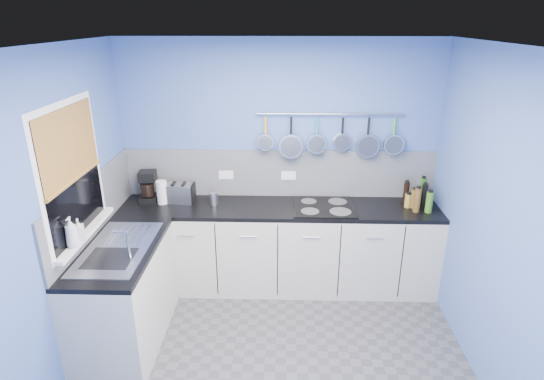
{
  "coord_description": "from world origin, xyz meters",
  "views": [
    {
      "loc": [
        0.06,
        -2.88,
        2.67
      ],
      "look_at": [
        -0.05,
        0.75,
        1.25
      ],
      "focal_mm": 29.37,
      "sensor_mm": 36.0,
      "label": 1
    }
  ],
  "objects_px": {
    "toaster": "(179,193)",
    "hob": "(324,207)",
    "soap_bottle_a": "(71,232)",
    "canister": "(214,199)",
    "coffee_maker": "(148,187)",
    "paper_towel": "(162,192)",
    "soap_bottle_b": "(79,229)"
  },
  "relations": [
    {
      "from": "paper_towel",
      "to": "coffee_maker",
      "type": "distance_m",
      "value": 0.17
    },
    {
      "from": "soap_bottle_b",
      "to": "coffee_maker",
      "type": "bearing_deg",
      "value": 80.08
    },
    {
      "from": "soap_bottle_a",
      "to": "soap_bottle_b",
      "type": "relative_size",
      "value": 1.39
    },
    {
      "from": "paper_towel",
      "to": "toaster",
      "type": "height_order",
      "value": "paper_towel"
    },
    {
      "from": "paper_towel",
      "to": "hob",
      "type": "height_order",
      "value": "paper_towel"
    },
    {
      "from": "coffee_maker",
      "to": "canister",
      "type": "xyz_separation_m",
      "value": [
        0.68,
        -0.07,
        -0.09
      ]
    },
    {
      "from": "coffee_maker",
      "to": "canister",
      "type": "relative_size",
      "value": 2.5
    },
    {
      "from": "paper_towel",
      "to": "coffee_maker",
      "type": "relative_size",
      "value": 0.76
    },
    {
      "from": "soap_bottle_a",
      "to": "paper_towel",
      "type": "distance_m",
      "value": 1.26
    },
    {
      "from": "paper_towel",
      "to": "toaster",
      "type": "distance_m",
      "value": 0.17
    },
    {
      "from": "paper_towel",
      "to": "coffee_maker",
      "type": "height_order",
      "value": "coffee_maker"
    },
    {
      "from": "soap_bottle_b",
      "to": "hob",
      "type": "distance_m",
      "value": 2.25
    },
    {
      "from": "coffee_maker",
      "to": "canister",
      "type": "distance_m",
      "value": 0.69
    },
    {
      "from": "soap_bottle_a",
      "to": "canister",
      "type": "height_order",
      "value": "soap_bottle_a"
    },
    {
      "from": "canister",
      "to": "soap_bottle_b",
      "type": "bearing_deg",
      "value": -129.53
    },
    {
      "from": "soap_bottle_a",
      "to": "paper_towel",
      "type": "bearing_deg",
      "value": 73.52
    },
    {
      "from": "soap_bottle_a",
      "to": "soap_bottle_b",
      "type": "bearing_deg",
      "value": 90.0
    },
    {
      "from": "coffee_maker",
      "to": "toaster",
      "type": "relative_size",
      "value": 1.07
    },
    {
      "from": "toaster",
      "to": "hob",
      "type": "xyz_separation_m",
      "value": [
        1.47,
        -0.11,
        -0.09
      ]
    },
    {
      "from": "paper_towel",
      "to": "hob",
      "type": "relative_size",
      "value": 0.39
    },
    {
      "from": "coffee_maker",
      "to": "toaster",
      "type": "bearing_deg",
      "value": -6.17
    },
    {
      "from": "soap_bottle_b",
      "to": "canister",
      "type": "relative_size",
      "value": 1.37
    },
    {
      "from": "canister",
      "to": "hob",
      "type": "xyz_separation_m",
      "value": [
        1.11,
        -0.04,
        -0.06
      ]
    },
    {
      "from": "soap_bottle_a",
      "to": "toaster",
      "type": "xyz_separation_m",
      "value": [
        0.52,
        1.25,
        -0.18
      ]
    },
    {
      "from": "soap_bottle_a",
      "to": "hob",
      "type": "distance_m",
      "value": 2.31
    },
    {
      "from": "soap_bottle_a",
      "to": "coffee_maker",
      "type": "distance_m",
      "value": 1.28
    },
    {
      "from": "soap_bottle_a",
      "to": "canister",
      "type": "bearing_deg",
      "value": 53.37
    },
    {
      "from": "soap_bottle_a",
      "to": "canister",
      "type": "xyz_separation_m",
      "value": [
        0.88,
        1.18,
        -0.21
      ]
    },
    {
      "from": "hob",
      "to": "paper_towel",
      "type": "bearing_deg",
      "value": 177.85
    },
    {
      "from": "soap_bottle_b",
      "to": "canister",
      "type": "height_order",
      "value": "soap_bottle_b"
    },
    {
      "from": "coffee_maker",
      "to": "canister",
      "type": "bearing_deg",
      "value": -11.23
    },
    {
      "from": "soap_bottle_b",
      "to": "canister",
      "type": "bearing_deg",
      "value": 50.47
    }
  ]
}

